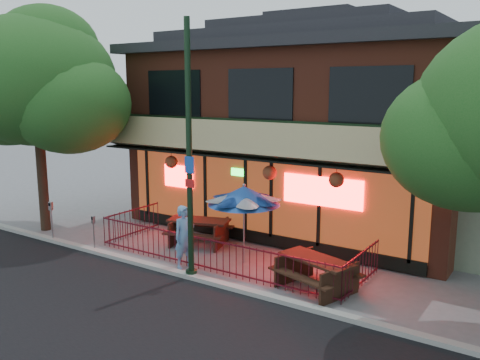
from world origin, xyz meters
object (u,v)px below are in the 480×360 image
Objects in this scene: street_tree_left at (38,74)px; parking_meter_near at (94,228)px; picnic_table_left at (199,228)px; picnic_table_right at (316,269)px; patio_umbrella at (244,195)px; pedestrian at (184,237)px; street_light at (189,166)px; parking_meter_far at (51,215)px.

parking_meter_near is (3.46, -0.79, -4.87)m from street_tree_left.
picnic_table_right is at bearing -15.42° from picnic_table_left.
picnic_table_left and picnic_table_right have the same top height.
patio_umbrella is 1.32× the size of pedestrian.
patio_umbrella is at bearing 20.97° from parking_meter_near.
street_light reaches higher than parking_meter_far.
parking_meter_far reaches higher than picnic_table_right.
parking_meter_far is at bearing 112.89° from pedestrian.
parking_meter_near is at bearing 179.96° from street_light.
street_light reaches higher than parking_meter_near.
pedestrian is (-0.65, 0.50, -2.22)m from street_light.
patio_umbrella reaches higher than parking_meter_far.
street_light is 4.32m from picnic_table_right.
parking_meter_far is (-5.38, -0.58, 0.01)m from pedestrian.
street_light reaches higher than patio_umbrella.
patio_umbrella reaches higher than picnic_table_right.
picnic_table_left is 5.13m from picnic_table_right.
picnic_table_left is at bearing 16.16° from street_tree_left.
parking_meter_far is at bearing -31.13° from street_tree_left.
picnic_table_right is at bearing -64.59° from pedestrian.
patio_umbrella is (2.26, -0.70, 1.52)m from picnic_table_left.
street_tree_left is 7.90m from picnic_table_left.
parking_meter_far is (-6.03, -0.08, -2.21)m from street_light.
patio_umbrella is (0.60, 1.77, -1.06)m from street_light.
parking_meter_near reaches higher than picnic_table_right.
patio_umbrella reaches higher than pedestrian.
patio_umbrella is 2.08× the size of parking_meter_near.
street_light is 2.94× the size of picnic_table_right.
picnic_table_right is 0.98× the size of patio_umbrella.
picnic_table_right is (10.74, 0.31, -5.10)m from street_tree_left.
pedestrian is at bearing 6.16° from parking_meter_far.
parking_meter_near is (-4.60, -1.76, -1.29)m from patio_umbrella.
street_light is 5.96× the size of parking_meter_near.
pedestrian is (1.02, -1.96, 0.36)m from picnic_table_left.
street_light is at bearing -55.96° from picnic_table_left.
street_light is 2.15m from patio_umbrella.
picnic_table_right is 1.71× the size of parking_meter_far.
street_light is at bearing -161.41° from picnic_table_right.
picnic_table_left is 5.06m from parking_meter_far.
pedestrian is at bearing 8.48° from parking_meter_near.
pedestrian reaches higher than parking_meter_near.
street_light is 3.94m from picnic_table_left.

